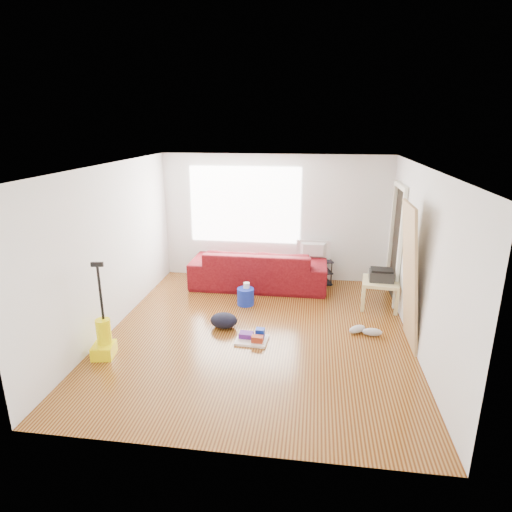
# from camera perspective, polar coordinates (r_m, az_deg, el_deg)

# --- Properties ---
(room) EXTENTS (4.51, 5.01, 2.51)m
(room) POSITION_cam_1_polar(r_m,az_deg,el_deg) (6.28, 1.12, 0.57)
(room) COLOR #4C1E08
(room) RESTS_ON ground
(sofa) EXTENTS (2.60, 1.02, 0.76)m
(sofa) POSITION_cam_1_polar(r_m,az_deg,el_deg) (8.41, 0.38, -4.02)
(sofa) COLOR #46030B
(sofa) RESTS_ON ground
(tv_stand) EXTENTS (0.81, 0.61, 0.50)m
(tv_stand) POSITION_cam_1_polar(r_m,az_deg,el_deg) (8.51, 7.52, -2.06)
(tv_stand) COLOR black
(tv_stand) RESTS_ON ground
(tv) EXTENTS (0.66, 0.09, 0.38)m
(tv) POSITION_cam_1_polar(r_m,az_deg,el_deg) (8.38, 7.63, 0.72)
(tv) COLOR black
(tv) RESTS_ON tv_stand
(side_table) EXTENTS (0.66, 0.66, 0.49)m
(side_table) POSITION_cam_1_polar(r_m,az_deg,el_deg) (7.65, 16.26, -3.71)
(side_table) COLOR tan
(side_table) RESTS_ON ground
(printer) EXTENTS (0.41, 0.32, 0.21)m
(printer) POSITION_cam_1_polar(r_m,az_deg,el_deg) (7.59, 16.37, -2.44)
(printer) COLOR black
(printer) RESTS_ON side_table
(bucket) EXTENTS (0.34, 0.34, 0.30)m
(bucket) POSITION_cam_1_polar(r_m,az_deg,el_deg) (7.60, -1.39, -6.46)
(bucket) COLOR #152EBD
(bucket) RESTS_ON ground
(toilet_paper) EXTENTS (0.11, 0.11, 0.10)m
(toilet_paper) POSITION_cam_1_polar(r_m,az_deg,el_deg) (7.54, -1.26, -4.99)
(toilet_paper) COLOR white
(toilet_paper) RESTS_ON bucket
(cleaning_tray) EXTENTS (0.48, 0.39, 0.17)m
(cleaning_tray) POSITION_cam_1_polar(r_m,az_deg,el_deg) (6.38, -0.42, -10.86)
(cleaning_tray) COLOR white
(cleaning_tray) RESTS_ON ground
(backpack) EXTENTS (0.44, 0.35, 0.23)m
(backpack) POSITION_cam_1_polar(r_m,az_deg,el_deg) (6.81, -4.29, -9.45)
(backpack) COLOR black
(backpack) RESTS_ON ground
(sneakers) EXTENTS (0.52, 0.27, 0.12)m
(sneakers) POSITION_cam_1_polar(r_m,az_deg,el_deg) (6.76, 14.29, -9.62)
(sneakers) COLOR silver
(sneakers) RESTS_ON ground
(vacuum) EXTENTS (0.33, 0.36, 1.33)m
(vacuum) POSITION_cam_1_polar(r_m,az_deg,el_deg) (6.28, -19.65, -10.40)
(vacuum) COLOR #FFEE05
(vacuum) RESTS_ON ground
(door_panel) EXTENTS (0.26, 0.82, 2.05)m
(door_panel) POSITION_cam_1_polar(r_m,az_deg,el_deg) (6.72, 18.94, -10.81)
(door_panel) COLOR tan
(door_panel) RESTS_ON ground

